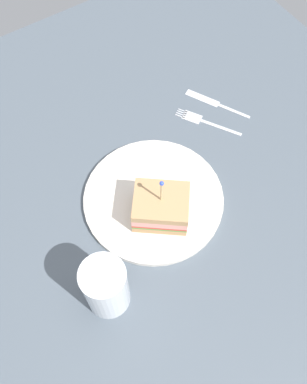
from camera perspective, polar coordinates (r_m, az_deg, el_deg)
ground_plane at (r=77.27cm, az=-0.00°, el=-1.44°), size 104.10×104.10×2.00cm
plate at (r=75.93cm, az=-0.00°, el=-0.91°), size 24.17×24.17×1.02cm
sandwich_half_center at (r=71.68cm, az=0.97°, el=-1.95°), size 11.57×11.28×10.71cm
drink_glass at (r=65.73cm, az=-6.16°, el=-12.32°), size 6.64×6.64×11.15cm
fork at (r=86.20cm, az=6.16°, el=9.26°), size 8.07×11.87×0.35cm
knife at (r=89.28cm, az=7.80°, el=11.44°), size 7.40×12.55×0.35cm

